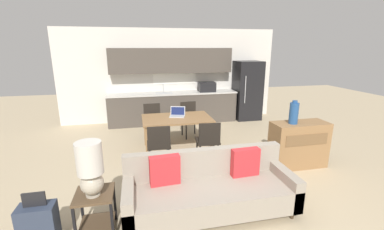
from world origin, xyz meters
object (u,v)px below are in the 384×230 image
Objects in this scene: side_table at (96,206)px; laptop at (177,114)px; refrigerator at (247,90)px; table_lamp at (90,168)px; dining_table at (177,120)px; credenza at (298,144)px; suitcase at (39,227)px; dining_chair_near_left at (159,144)px; dining_chair_far_left at (153,119)px; dining_chair_near_right at (208,140)px; couch at (209,189)px; dining_chair_far_right at (190,117)px; vase at (294,113)px.

side_table is 1.40× the size of laptop.
refrigerator is 2.73× the size of table_lamp.
credenza reaches higher than dining_table.
credenza is at bearing 17.24° from suitcase.
dining_chair_near_left reaches higher than side_table.
refrigerator reaches higher than credenza.
dining_table is at bearing -140.76° from refrigerator.
credenza is at bearing -97.38° from refrigerator.
side_table is 0.62× the size of dining_chair_far_left.
dining_chair_near_left is (-0.93, -0.00, 0.00)m from dining_chair_near_right.
refrigerator is at bearing 48.72° from side_table.
refrigerator reaches higher than suitcase.
couch reaches higher than side_table.
table_lamp reaches higher than dining_table.
table_lamp is at bearing -161.65° from credenza.
dining_chair_far_right is at bearing 82.93° from couch.
couch is 2.39m from laptop.
dining_chair_far_right is at bearing 0.73° from dining_chair_far_left.
couch is at bearing 7.87° from suitcase.
laptop reaches higher than dining_table.
dining_chair_far_left is (-2.38, 2.08, -0.55)m from vase.
dining_chair_near_left is at bearing 169.59° from vase.
dining_chair_near_left is (-2.98, -2.89, -0.40)m from refrigerator.
refrigerator is at bearing 48.94° from table_lamp.
table_lamp reaches higher than dining_chair_far_right.
suitcase is at bearing -134.33° from refrigerator.
vase is at bearing -100.30° from refrigerator.
vase reaches higher than laptop.
suitcase is (-2.39, -1.67, -0.21)m from dining_chair_near_right.
dining_chair_far_right is 0.88m from laptop.
dining_chair_near_left reaches higher than dining_table.
laptop reaches higher than dining_chair_near_left.
refrigerator is at bearing -121.75° from dining_chair_near_right.
dining_chair_far_left is (0.89, 3.17, 0.14)m from side_table.
vase is at bearing 19.02° from table_lamp.
suitcase is at bearing -172.13° from couch.
vase reaches higher than dining_table.
dining_chair_near_left is (-0.92, -1.67, 0.00)m from dining_chair_far_right.
couch is 2.18× the size of credenza.
credenza is at bearing 4.94° from vase.
dining_chair_near_left is at bearing 170.62° from credenza.
side_table is 2.88m from laptop.
dining_chair_far_right is at bearing 61.38° from dining_table.
vase is at bearing -62.08° from dining_chair_far_right.
credenza is 2.44× the size of vase.
refrigerator is at bearing 21.67° from dining_chair_far_left.
couch is 2.19m from vase.
dining_chair_near_right is (0.00, -1.66, 0.00)m from dining_chair_far_right.
table_lamp reaches higher than couch.
dining_chair_near_right is at bearing -60.94° from dining_table.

